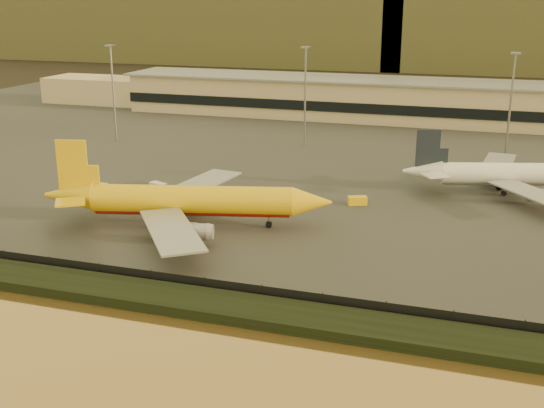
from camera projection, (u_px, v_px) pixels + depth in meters
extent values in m
plane|color=black|center=(227.00, 258.00, 103.14)|extent=(900.00, 900.00, 0.00)
cube|color=black|center=(179.00, 300.00, 87.50)|extent=(320.00, 7.00, 1.40)
cube|color=#2D2D2D|center=(353.00, 137.00, 189.39)|extent=(320.00, 220.00, 0.20)
cube|color=black|center=(191.00, 284.00, 90.95)|extent=(300.00, 0.05, 2.20)
cube|color=tan|center=(373.00, 100.00, 214.83)|extent=(160.00, 22.00, 12.00)
cube|color=black|center=(367.00, 109.00, 204.95)|extent=(160.00, 0.60, 3.00)
cube|color=gray|center=(374.00, 80.00, 212.96)|extent=(164.00, 24.00, 0.60)
cube|color=tan|center=(115.00, 90.00, 247.02)|extent=(50.00, 18.00, 9.00)
cylinder|color=slate|center=(113.00, 95.00, 180.71)|extent=(0.50, 0.50, 25.00)
cube|color=slate|center=(110.00, 46.00, 176.95)|extent=(2.20, 2.20, 0.40)
cylinder|color=slate|center=(305.00, 98.00, 175.00)|extent=(0.50, 0.50, 25.00)
cube|color=slate|center=(306.00, 47.00, 171.24)|extent=(2.20, 2.20, 0.40)
cylinder|color=slate|center=(510.00, 109.00, 158.38)|extent=(0.50, 0.50, 25.00)
cube|color=slate|center=(516.00, 53.00, 154.62)|extent=(2.20, 2.20, 0.40)
cube|color=brown|center=(219.00, 11.00, 445.21)|extent=(260.00, 160.00, 55.00)
cylinder|color=#E2B10B|center=(192.00, 200.00, 115.64)|extent=(34.22, 13.21, 4.92)
cylinder|color=#A11309|center=(193.00, 205.00, 115.90)|extent=(33.03, 11.93, 3.84)
cone|color=#E2B10B|center=(312.00, 202.00, 114.39)|extent=(7.64, 6.41, 4.92)
cone|color=#E2B10B|center=(70.00, 195.00, 116.85)|extent=(9.47, 6.88, 4.92)
cube|color=#E2B10B|center=(72.00, 165.00, 115.18)|extent=(5.14, 1.67, 8.61)
cube|color=#E2B10B|center=(89.00, 186.00, 121.31)|extent=(5.02, 4.97, 0.30)
cube|color=#E2B10B|center=(70.00, 202.00, 111.93)|extent=(6.50, 6.48, 0.30)
cube|color=gray|center=(200.00, 184.00, 128.45)|extent=(9.40, 21.98, 0.30)
cylinder|color=gray|center=(210.00, 196.00, 125.66)|extent=(6.17, 4.03, 2.71)
cube|color=gray|center=(171.00, 230.00, 103.47)|extent=(17.95, 21.07, 0.30)
cylinder|color=gray|center=(191.00, 232.00, 106.77)|extent=(6.17, 4.03, 2.71)
cylinder|color=black|center=(269.00, 224.00, 116.07)|extent=(1.26, 1.10, 1.08)
cylinder|color=slate|center=(269.00, 221.00, 115.90)|extent=(0.19, 0.19, 2.21)
cylinder|color=black|center=(170.00, 227.00, 114.98)|extent=(1.26, 1.10, 1.08)
cylinder|color=slate|center=(170.00, 223.00, 114.81)|extent=(0.19, 0.19, 2.21)
cylinder|color=black|center=(175.00, 218.00, 119.20)|extent=(1.26, 1.10, 1.08)
cylinder|color=slate|center=(175.00, 215.00, 119.03)|extent=(0.19, 0.19, 2.21)
cylinder|color=white|center=(519.00, 173.00, 135.01)|extent=(30.61, 12.55, 4.25)
cylinder|color=gray|center=(519.00, 177.00, 135.23)|extent=(29.53, 11.41, 3.32)
cone|color=white|center=(422.00, 171.00, 135.56)|extent=(8.53, 6.20, 4.25)
cube|color=black|center=(428.00, 148.00, 134.15)|extent=(4.59, 1.62, 7.44)
cube|color=white|center=(427.00, 164.00, 139.47)|extent=(4.39, 4.18, 0.26)
cube|color=white|center=(435.00, 175.00, 131.35)|extent=(5.79, 5.73, 0.26)
cube|color=gray|center=(498.00, 163.00, 146.43)|extent=(7.91, 19.66, 0.26)
cylinder|color=gray|center=(511.00, 172.00, 143.96)|extent=(5.55, 3.66, 2.34)
cube|color=gray|center=(534.00, 194.00, 124.09)|extent=(16.48, 18.75, 0.26)
cylinder|color=gray|center=(540.00, 195.00, 127.11)|extent=(5.55, 3.66, 2.34)
cylinder|color=black|center=(504.00, 193.00, 134.35)|extent=(1.11, 0.97, 0.94)
cylinder|color=slate|center=(504.00, 191.00, 134.20)|extent=(0.22, 0.22, 1.91)
cylinder|color=black|center=(498.00, 188.00, 138.00)|extent=(1.11, 0.97, 0.94)
cylinder|color=slate|center=(499.00, 186.00, 137.86)|extent=(0.22, 0.22, 1.91)
cube|color=#E2B10B|center=(357.00, 201.00, 128.53)|extent=(3.89, 2.92, 1.60)
cube|color=white|center=(158.00, 187.00, 137.66)|extent=(4.02, 2.88, 1.65)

